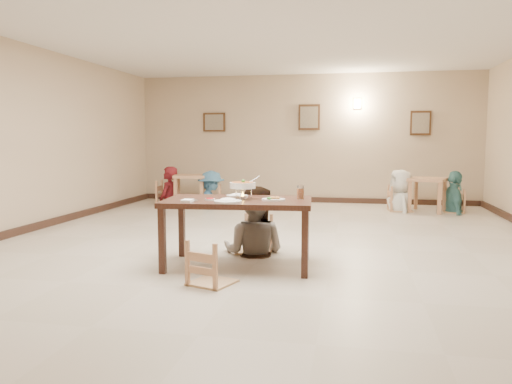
% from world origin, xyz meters
% --- Properties ---
extents(floor, '(10.00, 10.00, 0.00)m').
position_xyz_m(floor, '(0.00, 0.00, 0.00)').
color(floor, beige).
rests_on(floor, ground).
extents(ceiling, '(10.00, 10.00, 0.00)m').
position_xyz_m(ceiling, '(0.00, 0.00, 3.00)').
color(ceiling, silver).
rests_on(ceiling, wall_back).
extents(wall_back, '(10.00, 0.00, 10.00)m').
position_xyz_m(wall_back, '(0.00, 5.00, 1.50)').
color(wall_back, tan).
rests_on(wall_back, floor).
extents(wall_front, '(10.00, 0.00, 10.00)m').
position_xyz_m(wall_front, '(0.00, -5.00, 1.50)').
color(wall_front, tan).
rests_on(wall_front, floor).
extents(wall_left, '(0.00, 10.00, 10.00)m').
position_xyz_m(wall_left, '(-4.00, 0.00, 1.50)').
color(wall_left, tan).
rests_on(wall_left, floor).
extents(baseboard_back, '(8.00, 0.06, 0.12)m').
position_xyz_m(baseboard_back, '(0.00, 4.97, 0.06)').
color(baseboard_back, '#321E16').
rests_on(baseboard_back, floor).
extents(baseboard_left, '(0.06, 10.00, 0.12)m').
position_xyz_m(baseboard_left, '(-3.97, 0.00, 0.06)').
color(baseboard_left, '#321E16').
rests_on(baseboard_left, floor).
extents(picture_a, '(0.55, 0.04, 0.45)m').
position_xyz_m(picture_a, '(-2.20, 4.96, 1.90)').
color(picture_a, '#3D2313').
rests_on(picture_a, wall_back).
extents(picture_b, '(0.50, 0.04, 0.60)m').
position_xyz_m(picture_b, '(0.10, 4.96, 2.00)').
color(picture_b, '#3D2313').
rests_on(picture_b, wall_back).
extents(picture_c, '(0.45, 0.04, 0.55)m').
position_xyz_m(picture_c, '(2.60, 4.96, 1.85)').
color(picture_c, '#3D2313').
rests_on(picture_c, wall_back).
extents(wall_sconce, '(0.16, 0.05, 0.22)m').
position_xyz_m(wall_sconce, '(1.20, 4.96, 2.30)').
color(wall_sconce, '#FFD88C').
rests_on(wall_sconce, wall_back).
extents(main_table, '(1.76, 1.08, 0.79)m').
position_xyz_m(main_table, '(-0.17, -1.24, 0.71)').
color(main_table, '#3D2017').
rests_on(main_table, floor).
extents(chair_far, '(0.43, 0.43, 0.91)m').
position_xyz_m(chair_far, '(-0.12, -0.49, 0.45)').
color(chair_far, tan).
rests_on(chair_far, floor).
extents(chair_near, '(0.41, 0.41, 0.88)m').
position_xyz_m(chair_near, '(-0.28, -1.98, 0.44)').
color(chair_near, tan).
rests_on(chair_near, floor).
extents(main_diner, '(0.93, 0.77, 1.77)m').
position_xyz_m(main_diner, '(-0.12, -0.55, 0.89)').
color(main_diner, gray).
rests_on(main_diner, floor).
extents(curry_warmer, '(0.34, 0.30, 0.27)m').
position_xyz_m(curry_warmer, '(-0.13, -1.20, 0.95)').
color(curry_warmer, silver).
rests_on(curry_warmer, main_table).
extents(rice_plate_far, '(0.26, 0.26, 0.06)m').
position_xyz_m(rice_plate_far, '(-0.24, -0.99, 0.80)').
color(rice_plate_far, white).
rests_on(rice_plate_far, main_table).
extents(rice_plate_near, '(0.31, 0.31, 0.07)m').
position_xyz_m(rice_plate_near, '(-0.22, -1.56, 0.81)').
color(rice_plate_near, white).
rests_on(rice_plate_near, main_table).
extents(fried_plate, '(0.27, 0.27, 0.06)m').
position_xyz_m(fried_plate, '(0.25, -1.30, 0.81)').
color(fried_plate, white).
rests_on(fried_plate, main_table).
extents(chili_dish, '(0.12, 0.12, 0.02)m').
position_xyz_m(chili_dish, '(-0.47, -1.38, 0.80)').
color(chili_dish, white).
rests_on(chili_dish, main_table).
extents(napkin_cutlery, '(0.14, 0.23, 0.03)m').
position_xyz_m(napkin_cutlery, '(-0.67, -1.58, 0.80)').
color(napkin_cutlery, white).
rests_on(napkin_cutlery, main_table).
extents(drink_glass, '(0.08, 0.08, 0.16)m').
position_xyz_m(drink_glass, '(0.54, -1.09, 0.87)').
color(drink_glass, white).
rests_on(drink_glass, main_table).
extents(bg_table_left, '(0.84, 0.84, 0.69)m').
position_xyz_m(bg_table_left, '(-2.48, 3.87, 0.56)').
color(bg_table_left, tan).
rests_on(bg_table_left, floor).
extents(bg_table_right, '(0.89, 0.89, 0.70)m').
position_xyz_m(bg_table_right, '(2.64, 3.85, 0.56)').
color(bg_table_right, tan).
rests_on(bg_table_right, floor).
extents(bg_chair_ll, '(0.49, 0.49, 1.04)m').
position_xyz_m(bg_chair_ll, '(-3.00, 3.90, 0.52)').
color(bg_chair_ll, tan).
rests_on(bg_chair_ll, floor).
extents(bg_chair_lr, '(0.42, 0.42, 0.90)m').
position_xyz_m(bg_chair_lr, '(-1.96, 3.80, 0.45)').
color(bg_chair_lr, tan).
rests_on(bg_chair_lr, floor).
extents(bg_chair_rl, '(0.47, 0.47, 1.00)m').
position_xyz_m(bg_chair_rl, '(2.11, 3.85, 0.50)').
color(bg_chair_rl, tan).
rests_on(bg_chair_rl, floor).
extents(bg_chair_rr, '(0.41, 0.41, 0.87)m').
position_xyz_m(bg_chair_rr, '(3.17, 3.87, 0.43)').
color(bg_chair_rr, tan).
rests_on(bg_chair_rr, floor).
extents(bg_diner_a, '(0.43, 0.65, 1.75)m').
position_xyz_m(bg_diner_a, '(-3.00, 3.90, 0.87)').
color(bg_diner_a, '#5C1219').
rests_on(bg_diner_a, floor).
extents(bg_diner_b, '(0.75, 1.11, 1.59)m').
position_xyz_m(bg_diner_b, '(-1.96, 3.80, 0.79)').
color(bg_diner_b, teal).
rests_on(bg_diner_b, floor).
extents(bg_diner_c, '(0.71, 0.94, 1.73)m').
position_xyz_m(bg_diner_c, '(2.11, 3.85, 0.86)').
color(bg_diner_c, silver).
rests_on(bg_diner_c, floor).
extents(bg_diner_d, '(0.44, 1.01, 1.70)m').
position_xyz_m(bg_diner_d, '(3.17, 3.87, 0.85)').
color(bg_diner_d, teal).
rests_on(bg_diner_d, floor).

